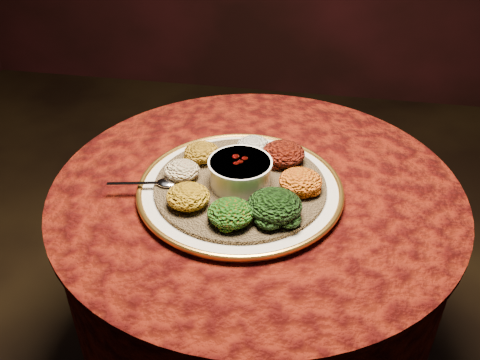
# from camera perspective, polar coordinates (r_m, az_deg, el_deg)

# --- Properties ---
(table) EXTENTS (0.96, 0.96, 0.73)m
(table) POSITION_cam_1_polar(r_m,az_deg,el_deg) (1.36, 1.62, -6.79)
(table) COLOR black
(table) RESTS_ON ground
(platter) EXTENTS (0.50, 0.50, 0.02)m
(platter) POSITION_cam_1_polar(r_m,az_deg,el_deg) (1.22, 0.02, -0.99)
(platter) COLOR beige
(platter) RESTS_ON table
(injera) EXTENTS (0.48, 0.48, 0.01)m
(injera) POSITION_cam_1_polar(r_m,az_deg,el_deg) (1.21, 0.02, -0.58)
(injera) COLOR olive
(injera) RESTS_ON platter
(stew_bowl) EXTENTS (0.14, 0.14, 0.06)m
(stew_bowl) POSITION_cam_1_polar(r_m,az_deg,el_deg) (1.19, 0.02, 0.97)
(stew_bowl) COLOR white
(stew_bowl) RESTS_ON injera
(spoon) EXTENTS (0.16, 0.05, 0.01)m
(spoon) POSITION_cam_1_polar(r_m,az_deg,el_deg) (1.21, -8.33, -0.30)
(spoon) COLOR silver
(spoon) RESTS_ON injera
(portion_ayib) EXTENTS (0.08, 0.08, 0.04)m
(portion_ayib) POSITION_cam_1_polar(r_m,az_deg,el_deg) (1.31, 1.44, 3.69)
(portion_ayib) COLOR beige
(portion_ayib) RESTS_ON injera
(portion_kitfo) EXTENTS (0.10, 0.10, 0.05)m
(portion_kitfo) POSITION_cam_1_polar(r_m,az_deg,el_deg) (1.27, 4.64, 2.85)
(portion_kitfo) COLOR black
(portion_kitfo) RESTS_ON injera
(portion_tikil) EXTENTS (0.10, 0.09, 0.05)m
(portion_tikil) POSITION_cam_1_polar(r_m,az_deg,el_deg) (1.18, 6.48, -0.13)
(portion_tikil) COLOR #C58C10
(portion_tikil) RESTS_ON injera
(portion_gomen) EXTENTS (0.11, 0.11, 0.05)m
(portion_gomen) POSITION_cam_1_polar(r_m,az_deg,el_deg) (1.10, 3.72, -2.73)
(portion_gomen) COLOR black
(portion_gomen) RESTS_ON injera
(portion_mixveg) EXTENTS (0.10, 0.09, 0.05)m
(portion_mixveg) POSITION_cam_1_polar(r_m,az_deg,el_deg) (1.09, -1.01, -3.53)
(portion_mixveg) COLOR #AB3D0B
(portion_mixveg) RESTS_ON injera
(portion_kik) EXTENTS (0.09, 0.09, 0.05)m
(portion_kik) POSITION_cam_1_polar(r_m,az_deg,el_deg) (1.14, -5.56, -1.76)
(portion_kik) COLOR #B1810F
(portion_kik) RESTS_ON injera
(portion_timatim) EXTENTS (0.08, 0.08, 0.04)m
(portion_timatim) POSITION_cam_1_polar(r_m,az_deg,el_deg) (1.22, -6.22, 1.03)
(portion_timatim) COLOR maroon
(portion_timatim) RESTS_ON injera
(portion_shiro) EXTENTS (0.09, 0.08, 0.04)m
(portion_shiro) POSITION_cam_1_polar(r_m,az_deg,el_deg) (1.28, -4.08, 2.98)
(portion_shiro) COLOR #A16E13
(portion_shiro) RESTS_ON injera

